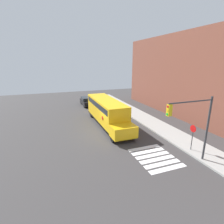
{
  "coord_description": "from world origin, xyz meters",
  "views": [
    {
      "loc": [
        17.56,
        -5.95,
        7.75
      ],
      "look_at": [
        -1.97,
        1.3,
        1.75
      ],
      "focal_mm": 28.0,
      "sensor_mm": 36.0,
      "label": 1
    }
  ],
  "objects_px": {
    "stop_sign": "(192,134)",
    "traffic_light": "(195,121)",
    "school_bus": "(107,111)",
    "parked_car": "(87,101)"
  },
  "relations": [
    {
      "from": "parked_car",
      "to": "stop_sign",
      "type": "relative_size",
      "value": 1.79
    },
    {
      "from": "school_bus",
      "to": "stop_sign",
      "type": "height_order",
      "value": "school_bus"
    },
    {
      "from": "school_bus",
      "to": "parked_car",
      "type": "relative_size",
      "value": 2.47
    },
    {
      "from": "school_bus",
      "to": "stop_sign",
      "type": "xyz_separation_m",
      "value": [
        9.21,
        4.82,
        -0.21
      ]
    },
    {
      "from": "school_bus",
      "to": "stop_sign",
      "type": "distance_m",
      "value": 10.4
    },
    {
      "from": "parked_car",
      "to": "stop_sign",
      "type": "distance_m",
      "value": 20.9
    },
    {
      "from": "parked_car",
      "to": "traffic_light",
      "type": "relative_size",
      "value": 0.84
    },
    {
      "from": "school_bus",
      "to": "parked_car",
      "type": "xyz_separation_m",
      "value": [
        -11.07,
        -0.15,
        -1.09
      ]
    },
    {
      "from": "parked_car",
      "to": "stop_sign",
      "type": "xyz_separation_m",
      "value": [
        20.28,
        4.98,
        0.88
      ]
    },
    {
      "from": "stop_sign",
      "to": "traffic_light",
      "type": "bearing_deg",
      "value": -45.5
    }
  ]
}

